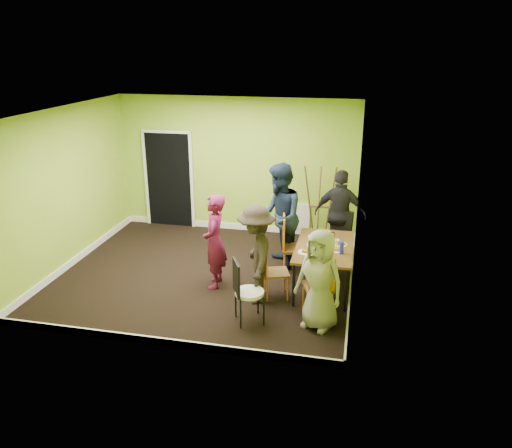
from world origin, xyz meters
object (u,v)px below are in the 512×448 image
Objects in this scene: person_back_end at (341,215)px; chair_left_far at (291,243)px; dining_table at (324,249)px; easel at (319,205)px; person_front_end at (320,280)px; chair_back_end at (341,226)px; blue_bottle at (342,248)px; chair_bentwood at (245,288)px; thermos at (320,239)px; person_standing at (215,242)px; chair_front_end at (320,283)px; person_left_near at (256,255)px; orange_bottle at (323,240)px; chair_left_near at (271,268)px; person_left_far at (279,218)px.

chair_left_far is at bearing 60.32° from person_back_end.
dining_table is 1.99m from easel.
chair_back_end is at bearing 110.19° from person_front_end.
easel is 2.29m from blue_bottle.
thermos is at bearing 117.22° from chair_bentwood.
blue_bottle is at bearing 102.30° from chair_bentwood.
dining_table is at bearing -82.26° from easel.
chair_front_end is at bearing 61.54° from person_standing.
person_back_end is (1.16, 1.98, 0.06)m from person_left_near.
person_standing is at bearing -171.21° from thermos.
chair_front_end is 0.63× the size of person_left_near.
dining_table is 1.61× the size of chair_back_end.
blue_bottle is at bearing 82.58° from person_standing.
dining_table is at bearing 48.19° from chair_left_far.
orange_bottle is (-0.05, 0.15, 0.10)m from dining_table.
person_back_end reaches higher than easel.
blue_bottle is 0.13× the size of person_standing.
chair_back_end is at bearing 128.08° from chair_bentwood.
person_front_end is (1.78, -0.92, -0.05)m from person_standing.
chair_left_far reaches higher than dining_table.
person_left_near is at bearing -140.69° from orange_bottle.
person_left_near is (-1.26, -0.37, -0.07)m from blue_bottle.
easel is (-0.27, 1.97, 0.09)m from dining_table.
chair_left_far is at bearing 111.41° from person_standing.
person_standing is (-1.71, -0.41, -0.01)m from orange_bottle.
dining_table is 0.97× the size of person_left_near.
person_front_end is (0.10, -1.18, -0.13)m from thermos.
person_standing reaches higher than thermos.
person_standing reaches higher than chair_back_end.
person_back_end is at bearing 134.02° from chair_left_near.
person_back_end reaches higher than chair_front_end.
chair_bentwood is 1.28m from person_standing.
orange_bottle is at bearing 57.88° from chair_left_far.
blue_bottle is at bearing 36.56° from person_left_far.
person_left_far is at bearing 141.49° from blue_bottle.
dining_table is 17.29× the size of orange_bottle.
chair_front_end is at bearing 57.16° from person_left_near.
chair_left_near is 4.58× the size of blue_bottle.
chair_left_far is 0.69× the size of person_left_near.
orange_bottle is (0.22, -1.82, 0.00)m from easel.
chair_bentwood is 3.34m from easel.
chair_back_end reaches higher than dining_table.
chair_front_end is at bearing -86.72° from orange_bottle.
chair_back_end is at bearing 77.75° from thermos.
orange_bottle is (-0.06, 1.08, 0.24)m from chair_front_end.
chair_left_far is at bearing 136.19° from person_front_end.
dining_table is 1.65× the size of chair_left_near.
chair_front_end is 0.79m from blue_bottle.
chair_left_near is 2.09m from person_back_end.
chair_bentwood is (-1.01, -1.28, -0.16)m from dining_table.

